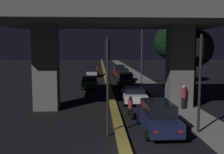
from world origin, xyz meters
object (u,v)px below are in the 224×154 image
object	(u,v)px
motorcycle_black_filtering_near	(130,108)
pedestrian_on_sidewalk	(184,97)
street_lamp	(139,47)
car_silver_second_oncoming	(92,71)
car_dark_green_third	(126,80)
car_dark_green_fourth	(123,75)
car_dark_blue_lead	(158,116)
car_dark_red_fifth	(119,71)
car_white_second	(134,94)
car_dark_green_lead_oncoming	(89,82)
traffic_light_right_of_median	(200,67)
traffic_light_left_of_median	(108,69)

from	to	relation	value
motorcycle_black_filtering_near	pedestrian_on_sidewalk	distance (m)	4.63
street_lamp	car_silver_second_oncoming	xyz separation A→B (m)	(-6.33, 9.57, -3.91)
car_dark_green_third	car_dark_green_fourth	size ratio (longest dim) A/B	0.92
car_dark_blue_lead	car_dark_red_fifth	xyz separation A→B (m)	(0.08, 28.77, 0.16)
car_white_second	car_dark_green_lead_oncoming	world-z (taller)	car_dark_green_lead_oncoming
pedestrian_on_sidewalk	car_white_second	bearing A→B (deg)	138.39
car_dark_green_third	street_lamp	bearing A→B (deg)	-28.99
traffic_light_right_of_median	car_silver_second_oncoming	size ratio (longest dim) A/B	1.24
car_white_second	car_dark_green_third	size ratio (longest dim) A/B	1.00
traffic_light_left_of_median	car_dark_blue_lead	world-z (taller)	traffic_light_left_of_median
car_dark_green_lead_oncoming	pedestrian_on_sidewalk	world-z (taller)	pedestrian_on_sidewalk
traffic_light_right_of_median	car_dark_green_fourth	xyz separation A→B (m)	(-1.96, 23.18, -2.69)
car_dark_blue_lead	car_silver_second_oncoming	bearing A→B (deg)	8.09
street_lamp	car_dark_red_fifth	world-z (taller)	street_lamp
car_dark_red_fifth	street_lamp	bearing A→B (deg)	-168.24
traffic_light_right_of_median	car_white_second	xyz separation A→B (m)	(-2.37, 8.42, -2.93)
car_dark_blue_lead	car_white_second	size ratio (longest dim) A/B	1.05
car_white_second	car_dark_red_fifth	xyz separation A→B (m)	(0.36, 20.91, 0.29)
street_lamp	car_dark_blue_lead	size ratio (longest dim) A/B	1.76
traffic_light_left_of_median	motorcycle_black_filtering_near	distance (m)	4.94
car_dark_green_lead_oncoming	motorcycle_black_filtering_near	size ratio (longest dim) A/B	2.45
traffic_light_right_of_median	pedestrian_on_sidewalk	bearing A→B (deg)	79.63
car_dark_blue_lead	car_dark_green_lead_oncoming	size ratio (longest dim) A/B	1.07
traffic_light_right_of_median	car_dark_blue_lead	xyz separation A→B (m)	(-2.08, 0.57, -2.80)
street_lamp	pedestrian_on_sidewalk	world-z (taller)	street_lamp
car_dark_green_third	car_white_second	bearing A→B (deg)	-178.85
car_white_second	car_silver_second_oncoming	distance (m)	22.24
car_dark_blue_lead	traffic_light_left_of_median	bearing A→B (deg)	101.18
street_lamp	pedestrian_on_sidewalk	xyz separation A→B (m)	(1.09, -15.29, -3.79)
car_dark_red_fifth	car_silver_second_oncoming	distance (m)	4.52
street_lamp	car_dark_green_lead_oncoming	bearing A→B (deg)	-150.59
traffic_light_left_of_median	car_white_second	size ratio (longest dim) A/B	1.20
traffic_light_left_of_median	car_dark_green_third	world-z (taller)	traffic_light_left_of_median
traffic_light_right_of_median	car_dark_red_fifth	world-z (taller)	traffic_light_right_of_median
street_lamp	car_silver_second_oncoming	world-z (taller)	street_lamp
car_dark_green_lead_oncoming	motorcycle_black_filtering_near	world-z (taller)	motorcycle_black_filtering_near
car_dark_green_lead_oncoming	traffic_light_left_of_median	bearing A→B (deg)	2.74
car_dark_blue_lead	car_dark_red_fifth	distance (m)	28.77
car_dark_green_lead_oncoming	car_white_second	bearing A→B (deg)	22.78
car_dark_blue_lead	car_dark_green_lead_oncoming	bearing A→B (deg)	14.68
car_dark_red_fifth	pedestrian_on_sidewalk	xyz separation A→B (m)	(3.00, -23.90, 0.00)
car_dark_green_third	pedestrian_on_sidewalk	xyz separation A→B (m)	(3.12, -11.98, 0.11)
traffic_light_left_of_median	car_dark_green_third	bearing A→B (deg)	80.95
car_white_second	motorcycle_black_filtering_near	size ratio (longest dim) A/B	2.50
car_dark_green_third	motorcycle_black_filtering_near	world-z (taller)	car_dark_green_third
car_dark_green_lead_oncoming	street_lamp	bearing A→B (deg)	116.87
traffic_light_right_of_median	pedestrian_on_sidewalk	size ratio (longest dim) A/B	3.00
car_dark_green_third	motorcycle_black_filtering_near	bearing A→B (deg)	178.08
street_lamp	car_silver_second_oncoming	distance (m)	12.12
street_lamp	motorcycle_black_filtering_near	xyz separation A→B (m)	(-3.15, -17.12, -4.19)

